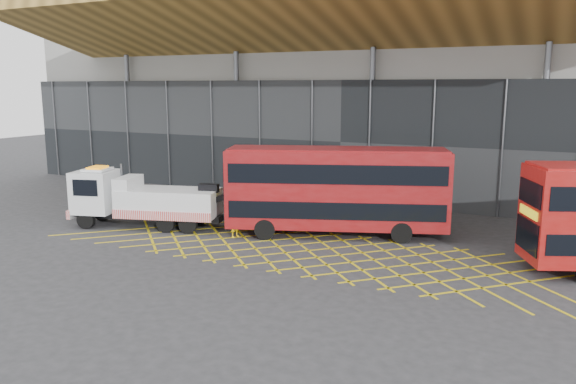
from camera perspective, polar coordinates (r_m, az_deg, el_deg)
The scene contains 6 objects.
ground_plane at distance 28.71m, azimuth -6.73°, elevation -4.72°, with size 120.00×120.00×0.00m, color #2B2B2E.
road_markings at distance 26.49m, azimuth 2.07°, elevation -5.96°, with size 26.36×7.16×0.01m.
construction_building at distance 43.64m, azimuth 8.79°, elevation 12.39°, with size 55.00×23.97×18.00m.
recovery_truck at distance 31.59m, azimuth -14.74°, elevation -0.71°, with size 9.52×4.43×3.33m.
bus_towed at distance 28.66m, azimuth 4.91°, elevation 0.45°, with size 11.30×6.32×4.53m.
worker at distance 28.73m, azimuth -5.39°, elevation -2.98°, with size 0.60×0.39×1.65m, color yellow.
Camera 1 is at (15.17, -23.16, 7.59)m, focal length 35.00 mm.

